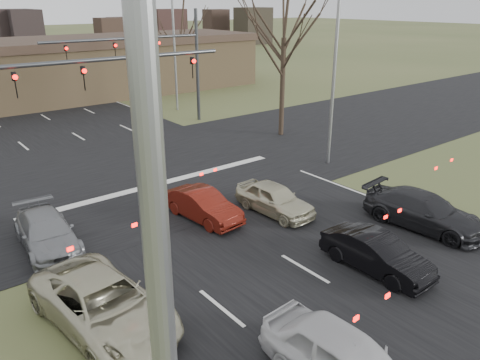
# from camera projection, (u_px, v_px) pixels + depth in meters

# --- Properties ---
(ground) EXTENTS (360.00, 360.00, 0.00)m
(ground) POSITION_uv_depth(u_px,v_px,m) (379.00, 313.00, 13.66)
(ground) COLOR #434F2A
(ground) RESTS_ON ground
(road_cross) EXTENTS (200.00, 14.00, 0.02)m
(road_cross) POSITION_uv_depth(u_px,v_px,m) (141.00, 173.00, 24.64)
(road_cross) COLOR black
(road_cross) RESTS_ON ground
(building) EXTENTS (42.40, 10.40, 5.30)m
(building) POSITION_uv_depth(u_px,v_px,m) (39.00, 70.00, 41.69)
(building) COLOR olive
(building) RESTS_ON ground
(mast_arm_near) EXTENTS (12.12, 0.24, 8.00)m
(mast_arm_near) POSITION_uv_depth(u_px,v_px,m) (34.00, 94.00, 18.33)
(mast_arm_near) COLOR #383A3D
(mast_arm_near) RESTS_ON ground
(mast_arm_far) EXTENTS (11.12, 0.24, 8.00)m
(mast_arm_far) POSITION_uv_depth(u_px,v_px,m) (163.00, 55.00, 32.27)
(mast_arm_far) COLOR #383A3D
(mast_arm_far) RESTS_ON ground
(streetlight_right_near) EXTENTS (2.34, 0.25, 10.00)m
(streetlight_right_near) POSITION_uv_depth(u_px,v_px,m) (333.00, 61.00, 24.07)
(streetlight_right_near) COLOR gray
(streetlight_right_near) RESTS_ON ground
(streetlight_right_far) EXTENTS (2.34, 0.25, 10.00)m
(streetlight_right_far) POSITION_uv_depth(u_px,v_px,m) (172.00, 40.00, 36.81)
(streetlight_right_far) COLOR gray
(streetlight_right_far) RESTS_ON ground
(tree_right_far) EXTENTS (5.40, 5.40, 9.00)m
(tree_right_far) POSITION_uv_depth(u_px,v_px,m) (180.00, 17.00, 45.46)
(tree_right_far) COLOR black
(tree_right_far) RESTS_ON ground
(car_silver_suv) EXTENTS (2.99, 5.43, 1.44)m
(car_silver_suv) POSITION_uv_depth(u_px,v_px,m) (103.00, 304.00, 12.85)
(car_silver_suv) COLOR #B2AE90
(car_silver_suv) RESTS_ON ground
(car_black_hatch) EXTENTS (1.39, 3.89, 1.28)m
(car_black_hatch) POSITION_uv_depth(u_px,v_px,m) (376.00, 253.00, 15.59)
(car_black_hatch) COLOR black
(car_black_hatch) RESTS_ON ground
(car_charcoal_sedan) EXTENTS (2.44, 5.00, 1.40)m
(car_charcoal_sedan) POSITION_uv_depth(u_px,v_px,m) (424.00, 211.00, 18.58)
(car_charcoal_sedan) COLOR black
(car_charcoal_sedan) RESTS_ON ground
(car_grey_ahead) EXTENTS (2.11, 4.48, 1.26)m
(car_grey_ahead) POSITION_uv_depth(u_px,v_px,m) (47.00, 232.00, 17.00)
(car_grey_ahead) COLOR gray
(car_grey_ahead) RESTS_ON ground
(car_red_ahead) EXTENTS (1.70, 3.90, 1.25)m
(car_red_ahead) POSITION_uv_depth(u_px,v_px,m) (203.00, 205.00, 19.28)
(car_red_ahead) COLOR #59140C
(car_red_ahead) RESTS_ON ground
(car_silver_ahead) EXTENTS (1.72, 3.88, 1.30)m
(car_silver_ahead) POSITION_uv_depth(u_px,v_px,m) (275.00, 199.00, 19.85)
(car_silver_ahead) COLOR #C0BB9B
(car_silver_ahead) RESTS_ON ground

